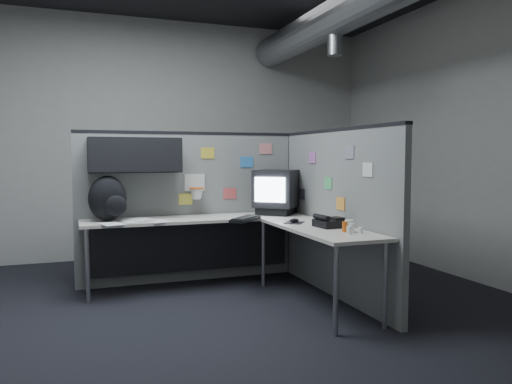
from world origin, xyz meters
name	(u,v)px	position (x,y,z in m)	size (l,w,h in m)	color
room	(294,73)	(0.56, 0.00, 2.10)	(5.62, 5.62, 3.22)	black
partition_back	(177,191)	(-0.25, 1.23, 1.00)	(2.44, 0.42, 1.63)	slate
partition_right	(335,212)	(1.10, 0.22, 0.82)	(0.07, 2.23, 1.63)	slate
desk	(227,231)	(0.15, 0.70, 0.61)	(2.31, 2.11, 0.73)	beige
monitor	(276,191)	(0.80, 0.98, 0.98)	(0.60, 0.60, 0.49)	black
keyboard	(245,219)	(0.30, 0.57, 0.75)	(0.41, 0.42, 0.04)	black
mouse	(294,221)	(0.68, 0.25, 0.74)	(0.25, 0.26, 0.04)	black
phone	(329,222)	(0.86, -0.11, 0.77)	(0.24, 0.26, 0.12)	black
bottles	(350,229)	(0.86, -0.48, 0.77)	(0.14, 0.17, 0.09)	silver
cup	(349,226)	(0.88, -0.41, 0.78)	(0.07, 0.07, 0.10)	white
papers	(136,221)	(-0.73, 0.85, 0.74)	(0.70, 0.55, 0.01)	white
backpack	(108,199)	(-0.97, 0.98, 0.95)	(0.40, 0.36, 0.45)	black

